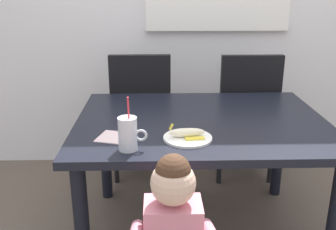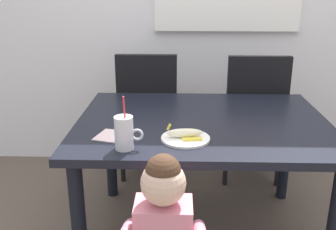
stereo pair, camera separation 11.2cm
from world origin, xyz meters
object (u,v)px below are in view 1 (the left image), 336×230
object	(u,v)px
dining_chair_left	(141,109)
paper_napkin	(114,137)
dining_chair_right	(245,109)
toddler_standing	(173,229)
peeled_banana	(187,133)
snack_plate	(188,138)
dining_table	(201,134)
milk_cup	(128,136)

from	to	relation	value
dining_chair_left	paper_napkin	xyz separation A→B (m)	(-0.09, -0.99, 0.18)
dining_chair_right	paper_napkin	size ratio (longest dim) A/B	6.40
dining_chair_left	toddler_standing	size ratio (longest dim) A/B	1.15
peeled_banana	snack_plate	bearing A→B (deg)	-55.35
dining_chair_right	peeled_banana	world-z (taller)	dining_chair_right
dining_table	snack_plate	world-z (taller)	snack_plate
snack_plate	peeled_banana	world-z (taller)	peeled_banana
toddler_standing	paper_napkin	world-z (taller)	toddler_standing
dining_chair_left	milk_cup	bearing A→B (deg)	89.37
dining_chair_right	peeled_banana	size ratio (longest dim) A/B	5.51
milk_cup	peeled_banana	world-z (taller)	milk_cup
peeled_banana	toddler_standing	bearing A→B (deg)	-101.33
snack_plate	paper_napkin	size ratio (longest dim) A/B	1.53
dining_chair_right	milk_cup	distance (m)	1.36
dining_chair_right	snack_plate	world-z (taller)	dining_chair_right
paper_napkin	dining_table	bearing A→B (deg)	29.58
paper_napkin	toddler_standing	bearing A→B (deg)	-60.05
dining_table	dining_chair_right	bearing A→B (deg)	60.01
dining_table	dining_chair_right	xyz separation A→B (m)	(0.41, 0.70, -0.09)
milk_cup	snack_plate	xyz separation A→B (m)	(0.27, 0.11, -0.06)
dining_chair_left	peeled_banana	xyz separation A→B (m)	(0.26, -1.02, 0.21)
toddler_standing	paper_napkin	bearing A→B (deg)	119.95
milk_cup	paper_napkin	world-z (taller)	milk_cup
dining_chair_right	paper_napkin	world-z (taller)	dining_chair_right
milk_cup	peeled_banana	distance (m)	0.29
dining_chair_left	dining_chair_right	bearing A→B (deg)	177.47
peeled_banana	paper_napkin	bearing A→B (deg)	175.44
peeled_banana	milk_cup	bearing A→B (deg)	-157.04
dining_chair_left	milk_cup	world-z (taller)	milk_cup
milk_cup	peeled_banana	xyz separation A→B (m)	(0.27, 0.11, -0.04)
dining_chair_left	dining_chair_right	distance (m)	0.76
dining_chair_right	snack_plate	bearing A→B (deg)	63.00
toddler_standing	snack_plate	size ratio (longest dim) A/B	3.64
dining_chair_left	snack_plate	world-z (taller)	dining_chair_left
toddler_standing	peeled_banana	world-z (taller)	toddler_standing
dining_table	dining_chair_left	bearing A→B (deg)	115.61
toddler_standing	peeled_banana	xyz separation A→B (m)	(0.09, 0.43, 0.23)
dining_chair_right	milk_cup	xyz separation A→B (m)	(-0.77, -1.10, 0.25)
toddler_standing	snack_plate	bearing A→B (deg)	78.45
dining_table	paper_napkin	distance (m)	0.52
toddler_standing	dining_chair_right	bearing A→B (deg)	67.32
milk_cup	dining_chair_left	bearing A→B (deg)	89.37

